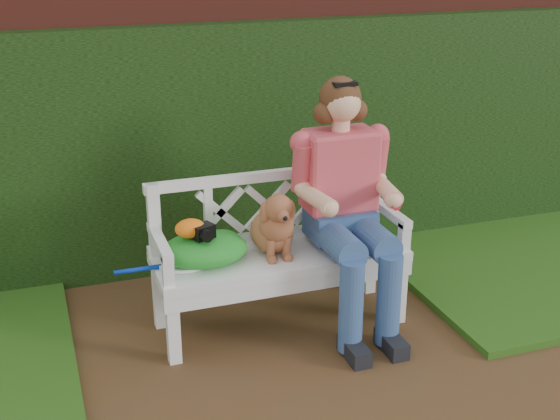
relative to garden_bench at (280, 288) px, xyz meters
name	(u,v)px	position (x,y,z in m)	size (l,w,h in m)	color
ground	(299,388)	(-0.13, -0.68, -0.24)	(60.00, 60.00, 0.00)	#53331A
brick_wall	(206,107)	(-0.13, 1.22, 0.86)	(10.00, 0.30, 2.20)	maroon
ivy_hedge	(215,149)	(-0.13, 1.00, 0.61)	(10.00, 0.18, 1.70)	#285217
garden_bench	(280,288)	(0.00, 0.00, 0.00)	(1.58, 0.60, 0.48)	white
seated_woman	(342,202)	(0.38, -0.02, 0.52)	(0.64, 0.86, 1.52)	#EE2C5E
dog	(273,221)	(-0.04, 0.00, 0.44)	(0.27, 0.37, 0.41)	#9B5F26
tennis_racket	(180,263)	(-0.60, 0.01, 0.25)	(0.58, 0.24, 0.03)	white
green_bag	(204,249)	(-0.46, 0.01, 0.33)	(0.51, 0.39, 0.17)	#276624
camera_item	(203,231)	(-0.47, -0.03, 0.45)	(0.12, 0.09, 0.08)	black
baseball_glove	(190,228)	(-0.53, 0.00, 0.47)	(0.17, 0.13, 0.11)	orange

